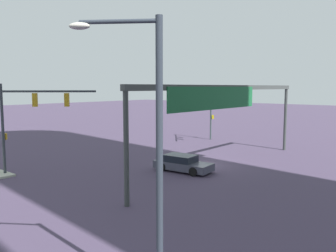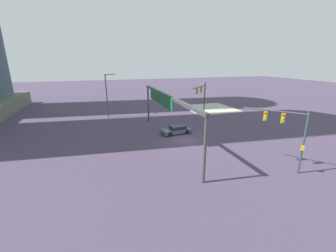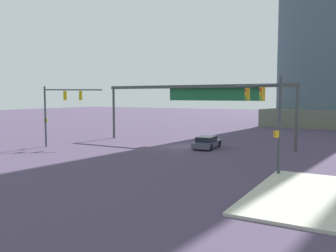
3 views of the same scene
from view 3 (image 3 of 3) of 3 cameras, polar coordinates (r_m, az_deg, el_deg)
ground_plane at (r=37.07m, az=2.28°, el=-3.25°), size 207.66×207.66×0.00m
traffic_signal_near_corner at (r=38.40m, az=-16.73°, el=3.32°), size 4.82×3.78×6.16m
traffic_signal_opposite_side at (r=25.61m, az=15.27°, el=2.98°), size 4.74×5.04×6.47m
overhead_sign_gantry at (r=38.67m, az=4.86°, el=5.09°), size 21.94×0.43×6.38m
sedan_car_approaching at (r=35.82m, az=6.20°, el=-2.63°), size 2.15×4.49×1.21m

